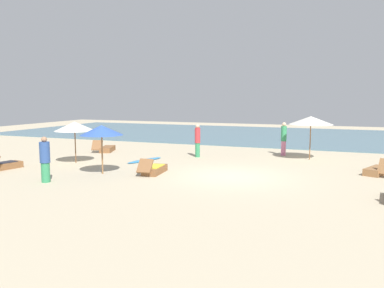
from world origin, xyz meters
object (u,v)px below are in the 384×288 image
lounger_5 (107,149)px  lounger_4 (3,165)px  lounger_0 (378,170)px  person_3 (45,160)px  person_1 (284,138)px  lounger_2 (154,169)px  surfboard (145,160)px  umbrella_2 (311,120)px  umbrella_1 (102,130)px  person_4 (198,140)px  umbrella_0 (75,126)px

lounger_5 → lounger_4: bearing=-99.1°
lounger_0 → person_3: bearing=-152.3°
person_1 → lounger_4: bearing=-141.2°
lounger_2 → surfboard: lounger_2 is taller
person_3 → lounger_5: bearing=108.2°
lounger_0 → person_3: person_3 is taller
surfboard → umbrella_2: bearing=24.4°
lounger_4 → umbrella_1: bearing=9.4°
lounger_0 → person_4: 8.61m
person_1 → person_4: person_1 is taller
umbrella_0 → lounger_4: size_ratio=1.12×
umbrella_2 → surfboard: (-7.50, -3.40, -1.93)m
umbrella_0 → umbrella_1: (2.75, -1.81, 0.04)m
lounger_4 → person_1: (10.70, 8.60, 0.74)m
lounger_0 → person_3: 13.01m
umbrella_2 → umbrella_1: bearing=-137.5°
umbrella_1 → lounger_0: bearing=20.8°
umbrella_2 → lounger_2: (-5.63, -6.07, -1.79)m
umbrella_1 → umbrella_2: 10.23m
umbrella_2 → lounger_4: 14.47m
umbrella_0 → umbrella_2: (10.29, 5.11, 0.22)m
person_3 → person_4: bearing=68.2°
lounger_2 → lounger_4: 6.70m
surfboard → lounger_0: bearing=2.5°
lounger_0 → surfboard: 10.41m
umbrella_2 → lounger_2: umbrella_2 is taller
umbrella_0 → person_1: (8.85, 6.03, -0.83)m
umbrella_2 → person_4: size_ratio=1.26×
lounger_2 → person_4: size_ratio=1.01×
umbrella_0 → umbrella_1: bearing=-33.3°
lounger_4 → person_1: size_ratio=0.98×
umbrella_2 → person_4: bearing=-166.7°
person_1 → surfboard: (-6.07, -4.32, -0.88)m
umbrella_1 → lounger_5: umbrella_1 is taller
lounger_4 → lounger_0: bearing=17.5°
lounger_4 → lounger_5: (1.02, 6.37, -0.01)m
umbrella_2 → person_1: 2.00m
umbrella_2 → person_3: bearing=-133.8°
umbrella_1 → person_3: size_ratio=1.18×
umbrella_2 → person_3: size_ratio=1.29×
umbrella_2 → surfboard: size_ratio=0.93×
umbrella_2 → person_4: 5.77m
lounger_4 → person_1: person_1 is taller
lounger_2 → surfboard: bearing=125.0°
umbrella_1 → lounger_2: (1.91, 0.84, -1.62)m
lounger_4 → person_3: bearing=-20.3°
lounger_2 → person_4: person_4 is taller
umbrella_1 → person_4: bearing=70.2°
person_3 → umbrella_2: bearing=46.2°
person_1 → person_3: (-7.16, -9.90, -0.08)m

